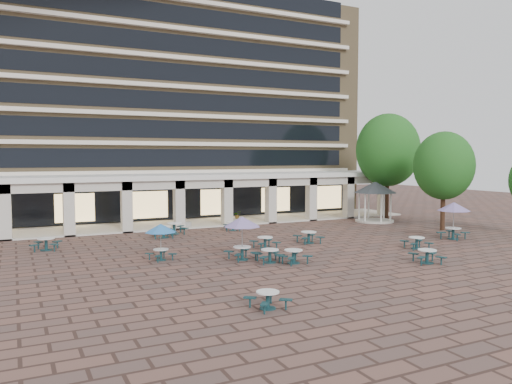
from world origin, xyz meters
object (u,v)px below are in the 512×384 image
(gazebo, at_px, (375,192))
(planter_right, at_px, (237,219))
(picnic_table_1, at_px, (293,255))
(planter_left, at_px, (181,221))
(picnic_table_2, at_px, (427,255))
(picnic_table_0, at_px, (268,298))

(gazebo, xyz_separation_m, planter_right, (-11.96, 3.81, -2.28))
(picnic_table_1, distance_m, planter_right, 16.42)
(picnic_table_1, relative_size, planter_left, 1.22)
(picnic_table_2, height_order, gazebo, gazebo)
(planter_left, height_order, planter_right, planter_left)
(planter_left, bearing_deg, picnic_table_2, -67.35)
(gazebo, bearing_deg, planter_right, 162.32)
(gazebo, height_order, planter_left, gazebo)
(picnic_table_2, relative_size, planter_right, 1.38)
(picnic_table_1, distance_m, gazebo, 19.96)
(picnic_table_0, height_order, planter_right, planter_right)
(gazebo, relative_size, planter_left, 2.59)
(gazebo, relative_size, planter_right, 2.59)
(picnic_table_2, bearing_deg, planter_right, 120.34)
(picnic_table_2, distance_m, planter_right, 19.46)
(planter_left, bearing_deg, picnic_table_1, -85.09)
(picnic_table_1, xyz_separation_m, planter_right, (3.68, 16.00, -0.02))
(gazebo, bearing_deg, picnic_table_2, -120.24)
(picnic_table_2, distance_m, planter_left, 20.84)
(planter_right, bearing_deg, planter_left, 180.00)
(picnic_table_0, distance_m, gazebo, 28.16)
(picnic_table_0, xyz_separation_m, picnic_table_1, (5.08, 6.74, 0.05))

